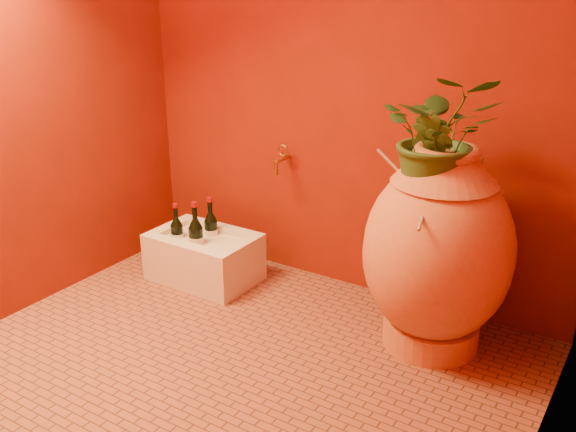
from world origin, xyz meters
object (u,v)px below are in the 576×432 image
Objects in this scene: wine_bottle_c at (196,239)px; wall_tap at (281,158)px; stone_basin at (204,258)px; wine_bottle_b at (177,235)px; amphora at (438,251)px; wine_bottle_a at (211,231)px.

wine_bottle_c is 0.65m from wall_tap.
wall_tap is (0.32, 0.31, 0.56)m from stone_basin.
wine_bottle_b is 0.15m from wine_bottle_c.
amphora is at bearing 1.86° from stone_basin.
wine_bottle_c reaches higher than wine_bottle_a.
wine_bottle_b reaches higher than stone_basin.
stone_basin is at bearing -178.14° from amphora.
wall_tap reaches higher than wine_bottle_b.
amphora is 3.03× the size of wine_bottle_a.
wine_bottle_a is 0.15m from wine_bottle_c.
wine_bottle_c is (0.01, -0.07, 0.14)m from stone_basin.
stone_basin is at bearing -135.97° from wall_tap.
wine_bottle_a is 0.59m from wall_tap.
stone_basin is at bearing 95.01° from wine_bottle_c.
wine_bottle_a is 1.07× the size of wine_bottle_b.
amphora is 1.36m from wine_bottle_a.
amphora is at bearing 3.86° from wine_bottle_b.
stone_basin is 0.20m from wine_bottle_b.
wine_bottle_a is at bearing 95.09° from stone_basin.
wine_bottle_b is at bearing -158.57° from stone_basin.
wine_bottle_c is at bearing -175.24° from amphora.
stone_basin is 1.73× the size of wine_bottle_c.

